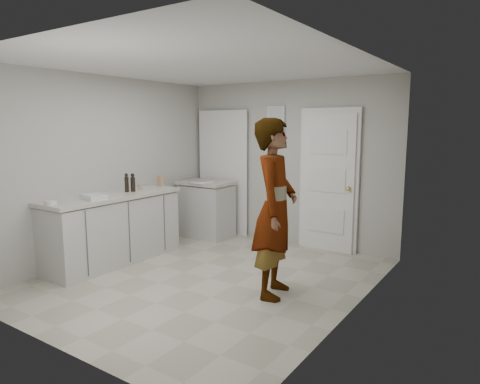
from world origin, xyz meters
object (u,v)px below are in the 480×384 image
Objects in this scene: person at (275,208)px; spice_jar at (140,187)px; baking_dish at (94,197)px; oil_cruet_b at (127,183)px; egg_bowl at (51,203)px; cake_mix_box at (160,181)px; oil_cruet_a at (133,183)px.

spice_jar is (-2.34, 0.27, 0.01)m from person.
person is 5.37× the size of baking_dish.
baking_dish is at bearing -81.63° from oil_cruet_b.
cake_mix_box is at bearing 91.13° from egg_bowl.
egg_bowl is (-2.31, -1.12, -0.00)m from person.
oil_cruet_b is at bearing 73.29° from person.
baking_dish is at bearing 83.41° from egg_bowl.
oil_cruet_b is at bearing -91.16° from spice_jar.
baking_dish is 0.54m from egg_bowl.
cake_mix_box reaches higher than baking_dish.
egg_bowl is at bearing -90.59° from oil_cruet_a.
oil_cruet_a is (0.04, -0.16, 0.08)m from spice_jar.
cake_mix_box is 0.41m from spice_jar.
oil_cruet_b is at bearing -77.10° from cake_mix_box.
baking_dish is (-2.25, -0.58, -0.00)m from person.
oil_cruet_a is at bearing 89.41° from egg_bowl.
egg_bowl is at bearing 99.88° from person.
cake_mix_box is 0.65m from oil_cruet_b.
spice_jar is 0.25m from oil_cruet_b.
cake_mix_box is at bearing 94.80° from oil_cruet_a.
baking_dish is (0.10, -1.26, -0.05)m from cake_mix_box.
oil_cruet_a reaches higher than cake_mix_box.
oil_cruet_b is 0.63m from baking_dish.
person is 11.92× the size of cake_mix_box.
oil_cruet_b is (-0.04, -0.07, 0.00)m from oil_cruet_a.
cake_mix_box is 1.80m from egg_bowl.
egg_bowl is at bearing -96.59° from baking_dish.
spice_jar reaches higher than baking_dish.
spice_jar is at bearing 90.94° from egg_bowl.
oil_cruet_a is at bearing 61.62° from oil_cruet_b.
spice_jar is at bearing 95.74° from baking_dish.
person reaches higher than spice_jar.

